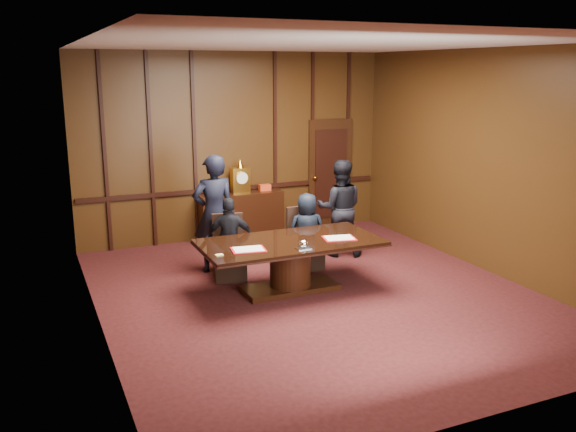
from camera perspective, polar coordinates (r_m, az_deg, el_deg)
The scene contains 13 objects.
room at distance 8.58m, azimuth 2.83°, elevation 3.84°, with size 7.00×7.04×3.50m.
sideboard at distance 11.63m, azimuth -4.42°, elevation 0.18°, with size 1.60×0.45×1.54m.
conference_table at distance 8.88m, azimuth 0.21°, elevation -3.86°, with size 2.62×1.32×0.76m.
folder_left at distance 8.37m, azimuth -3.73°, elevation -3.15°, with size 0.50×0.39×0.02m.
folder_right at distance 8.94m, azimuth 4.81°, elevation -2.08°, with size 0.52×0.42×0.02m.
inkstand at distance 8.40m, azimuth 1.46°, elevation -2.72°, with size 0.20×0.14×0.12m.
notepad at distance 8.16m, azimuth -6.45°, elevation -3.65°, with size 0.10×0.07×0.01m, color #FEEF7C.
chair_left at distance 9.51m, azimuth -5.50°, elevation -4.12°, with size 0.57×0.57×0.99m.
chair_right at distance 9.97m, azimuth 1.58°, elevation -3.22°, with size 0.49×0.49×0.99m.
signatory_left at distance 9.34m, azimuth -5.44°, elevation -2.18°, with size 0.76×0.32×1.29m, color black.
signatory_right at distance 9.81m, azimuth 1.79°, elevation -1.47°, with size 0.61×0.40×1.26m, color black.
witness_left at distance 9.73m, azimuth -6.94°, elevation 0.23°, with size 0.69×0.45×1.89m, color black.
witness_right at distance 10.55m, azimuth 4.85°, elevation 0.75°, with size 0.82×0.64×1.68m, color black.
Camera 1 is at (-3.72, -7.42, 3.17)m, focal length 38.00 mm.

